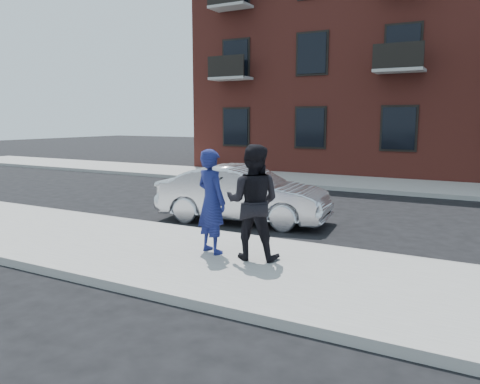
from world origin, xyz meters
The scene contains 9 objects.
ground centered at (0.00, 0.00, 0.00)m, with size 100.00×100.00×0.00m, color black.
near_sidewalk centered at (0.00, -0.25, 0.07)m, with size 50.00×3.50×0.15m, color gray.
near_curb centered at (0.00, 1.55, 0.07)m, with size 50.00×0.10×0.15m, color #999691.
far_sidewalk centered at (0.00, 11.25, 0.07)m, with size 50.00×3.50×0.15m, color gray.
far_curb centered at (0.00, 9.45, 0.07)m, with size 50.00×0.10×0.15m, color #999691.
apartment_building centered at (2.00, 18.00, 6.16)m, with size 24.30×10.30×12.30m.
silver_sedan centered at (-1.83, 3.20, 0.71)m, with size 1.50×4.30×1.42m, color silver.
man_hoodie centered at (-0.80, 0.08, 1.10)m, with size 0.81×0.67×1.90m.
man_peacoat centered at (0.03, 0.11, 1.15)m, with size 1.12×0.96×2.00m.
Camera 1 is at (3.66, -6.98, 2.57)m, focal length 35.00 mm.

